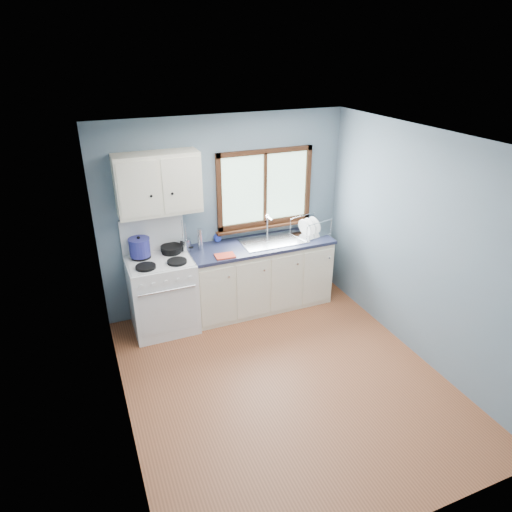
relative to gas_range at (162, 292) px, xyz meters
name	(u,v)px	position (x,y,z in m)	size (l,w,h in m)	color
floor	(284,380)	(0.95, -1.47, -0.50)	(3.20, 3.60, 0.02)	#9A5532
ceiling	(292,141)	(0.95, -1.47, 2.02)	(3.20, 3.60, 0.02)	white
wall_back	(225,215)	(0.95, 0.34, 0.76)	(3.20, 0.02, 2.50)	slate
wall_front	(416,401)	(0.95, -3.28, 0.76)	(3.20, 0.02, 2.50)	slate
wall_left	(112,310)	(-0.66, -1.47, 0.76)	(0.02, 3.60, 2.50)	slate
wall_right	(423,249)	(2.56, -1.47, 0.76)	(0.02, 3.60, 2.50)	slate
gas_range	(162,292)	(0.00, 0.00, 0.00)	(0.76, 0.69, 1.36)	white
base_cabinets	(260,278)	(1.31, 0.02, -0.08)	(1.85, 0.60, 0.88)	#EFE6C7
countertop	(260,245)	(1.31, 0.02, 0.41)	(1.89, 0.64, 0.04)	#191E34
sink	(273,245)	(1.49, 0.02, 0.37)	(0.84, 0.46, 0.44)	silver
window	(265,194)	(1.48, 0.30, 0.98)	(1.36, 0.10, 1.03)	#9EC6A8
upper_cabinets	(158,184)	(0.10, 0.15, 1.31)	(0.95, 0.35, 0.70)	#EFE6C7
skillet	(172,248)	(0.19, 0.15, 0.49)	(0.42, 0.33, 0.05)	black
stockpot	(140,247)	(-0.19, 0.14, 0.58)	(0.32, 0.32, 0.25)	navy
utensil_crock	(186,245)	(0.36, 0.14, 0.51)	(0.17, 0.17, 0.41)	silver
thermos	(200,239)	(0.54, 0.12, 0.56)	(0.06, 0.06, 0.28)	silver
soap_bottle	(218,234)	(0.81, 0.24, 0.55)	(0.09, 0.09, 0.24)	#2032A0
dish_towel	(225,256)	(0.76, -0.19, 0.43)	(0.24, 0.17, 0.02)	red
dish_rack	(310,230)	(2.03, 0.04, 0.49)	(0.52, 0.45, 0.24)	silver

